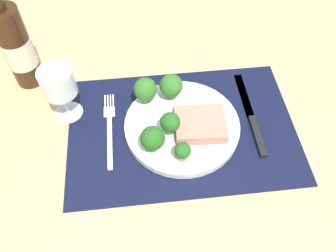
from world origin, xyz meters
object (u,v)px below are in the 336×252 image
Objects in this scene: steak at (200,124)px; wine_bottle at (16,46)px; plate at (182,126)px; wine_glass at (59,85)px; fork at (110,128)px; knife at (252,119)px.

steak is 42.36cm from wine_bottle.
wine_glass reaches higher than plate.
wine_bottle is (-36.84, 19.66, 7.09)cm from steak.
steak is at bearing -11.98° from fork.
wine_glass is at bearing 163.67° from plate.
wine_bottle is (-48.60, 17.70, 9.57)cm from knife.
knife reaches higher than fork.
fork is at bearing -32.28° from wine_glass.
steak is 29.38cm from wine_glass.
wine_bottle is (-18.22, 16.81, 9.62)cm from fork.
steak is 12.17cm from knife.
knife is at bearing 9.49° from steak.
plate is at bearing -16.33° from wine_glass.
plate reaches higher than fork.
fork is 0.83× the size of knife.
wine_bottle reaches higher than plate.
fork is 26.59cm from wine_bottle.
steak reaches higher than knife.
steak is at bearing -17.11° from wine_glass.
fork is 1.52× the size of wine_glass.
knife is 52.60cm from wine_bottle.
fork is (-18.62, 2.85, -2.53)cm from steak.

